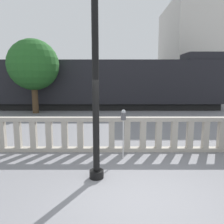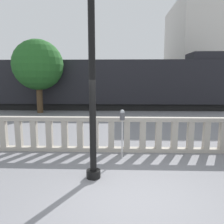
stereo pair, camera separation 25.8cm
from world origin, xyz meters
name	(u,v)px [view 1 (the left image)]	position (x,y,z in m)	size (l,w,h in m)	color
ground_plane	(138,202)	(0.00, 0.00, 0.00)	(160.00, 160.00, 0.00)	slate
balustrade	(128,134)	(0.00, 3.19, 0.61)	(14.75, 0.24, 1.22)	#ADA599
lamppost	(96,47)	(-0.93, 1.12, 3.25)	(0.37, 0.37, 6.70)	black
parking_meter	(124,120)	(-0.18, 2.53, 1.25)	(0.16, 0.16, 1.58)	silver
train_near	(76,84)	(-3.58, 14.11, 2.08)	(24.31, 2.72, 4.57)	black
train_far	(59,82)	(-7.40, 23.85, 2.08)	(21.37, 3.03, 4.56)	black
building_block	(202,54)	(10.23, 22.67, 5.50)	(8.48, 9.86, 10.99)	beige
tree_left	(34,65)	(-6.20, 11.84, 3.50)	(3.64, 3.64, 5.35)	#4C3823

